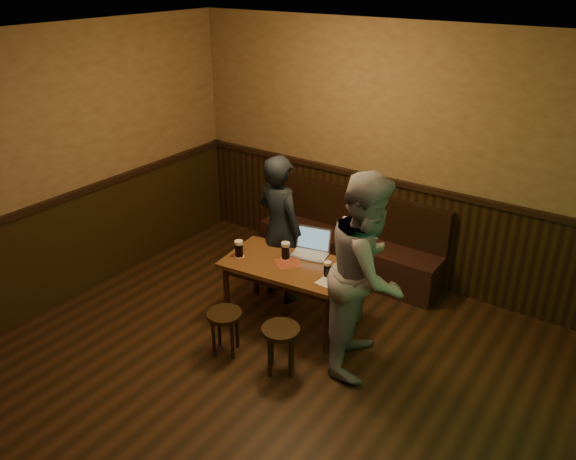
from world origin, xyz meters
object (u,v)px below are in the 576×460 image
at_px(pint_mid, 286,251).
at_px(person_suit, 280,229).
at_px(pint_right, 327,269).
at_px(pub_table, 288,271).
at_px(stool_left, 225,321).
at_px(bench, 350,246).
at_px(stool_right, 281,337).
at_px(person_grey, 367,273).
at_px(pint_left, 239,249).
at_px(laptop, 311,247).

relative_size(pint_mid, person_suit, 0.11).
distance_m(pint_mid, pint_right, 0.51).
height_order(pub_table, stool_left, pub_table).
relative_size(pint_right, person_suit, 0.09).
height_order(stool_left, pint_mid, pint_mid).
height_order(bench, stool_right, bench).
bearing_deg(person_grey, pint_left, 77.47).
height_order(pint_right, person_grey, person_grey).
relative_size(bench, pint_left, 12.74).
xyz_separation_m(pub_table, pint_mid, (-0.07, 0.06, 0.17)).
height_order(laptop, person_grey, person_grey).
relative_size(pint_left, pint_mid, 0.99).
height_order(stool_left, person_grey, person_grey).
height_order(bench, pub_table, bench).
bearing_deg(person_suit, pub_table, 146.31).
bearing_deg(pint_mid, person_grey, -10.27).
bearing_deg(stool_left, person_suit, 98.47).
height_order(stool_right, laptop, laptop).
xyz_separation_m(stool_left, pint_mid, (0.11, 0.81, 0.40)).
bearing_deg(laptop, stool_right, -84.64).
distance_m(bench, stool_right, 1.97).
relative_size(stool_left, pint_left, 2.52).
distance_m(stool_right, pint_left, 1.08).
bearing_deg(person_grey, stool_left, 105.85).
height_order(bench, pint_mid, bench).
bearing_deg(laptop, pint_right, -51.44).
bearing_deg(stool_right, pint_right, 86.24).
xyz_separation_m(pint_left, person_grey, (1.38, 0.05, 0.16)).
bearing_deg(bench, person_suit, -110.68).
distance_m(bench, person_suit, 1.09).
distance_m(stool_right, laptop, 1.09).
bearing_deg(pub_table, stool_right, -66.56).
relative_size(stool_right, laptop, 1.12).
bearing_deg(pub_table, laptop, 69.51).
distance_m(stool_right, pint_right, 0.78).
xyz_separation_m(stool_right, person_grey, (0.51, 0.56, 0.54)).
relative_size(stool_left, stool_right, 0.96).
xyz_separation_m(stool_left, laptop, (0.26, 1.05, 0.38)).
relative_size(pub_table, person_grey, 0.72).
relative_size(stool_left, laptop, 1.07).
bearing_deg(pub_table, bench, 83.40).
xyz_separation_m(pub_table, stool_right, (0.39, -0.68, -0.21)).
bearing_deg(pint_right, pub_table, -179.29).
bearing_deg(bench, pub_table, -90.00).
height_order(pub_table, pint_mid, pint_mid).
bearing_deg(pint_left, person_suit, 75.51).
height_order(stool_right, pint_right, pint_right).
bearing_deg(pint_right, laptop, 141.30).
distance_m(pint_right, person_grey, 0.51).
bearing_deg(laptop, pub_table, -116.63).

